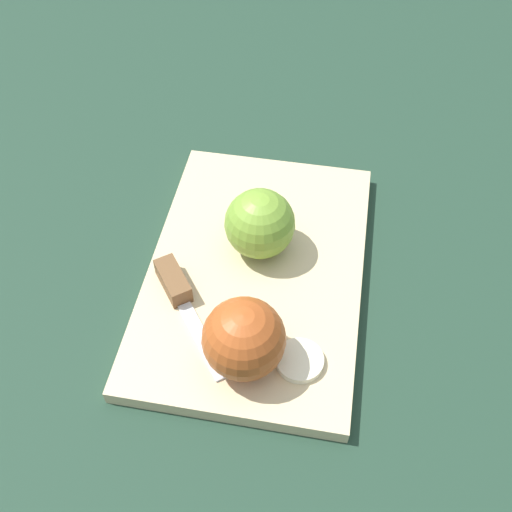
% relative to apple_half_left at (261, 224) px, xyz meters
% --- Properties ---
extents(ground_plane, '(4.00, 4.00, 0.00)m').
position_rel_apple_half_left_xyz_m(ground_plane, '(0.03, -0.00, -0.06)').
color(ground_plane, '#1E3828').
extents(cutting_board, '(0.38, 0.26, 0.02)m').
position_rel_apple_half_left_xyz_m(cutting_board, '(0.03, -0.00, -0.05)').
color(cutting_board, '#D1B789').
rests_on(cutting_board, ground_plane).
extents(apple_half_left, '(0.08, 0.08, 0.08)m').
position_rel_apple_half_left_xyz_m(apple_half_left, '(0.00, 0.00, 0.00)').
color(apple_half_left, olive).
rests_on(apple_half_left, cutting_board).
extents(apple_half_right, '(0.08, 0.08, 0.08)m').
position_rel_apple_half_left_xyz_m(apple_half_right, '(0.16, 0.00, 0.00)').
color(apple_half_right, '#AD4C1E').
rests_on(apple_half_right, cutting_board).
extents(knife, '(0.14, 0.11, 0.02)m').
position_rel_apple_half_left_xyz_m(knife, '(0.08, -0.08, -0.03)').
color(knife, silver).
rests_on(knife, cutting_board).
extents(apple_slice, '(0.05, 0.05, 0.01)m').
position_rel_apple_half_left_xyz_m(apple_slice, '(0.15, 0.06, -0.04)').
color(apple_slice, beige).
rests_on(apple_slice, cutting_board).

